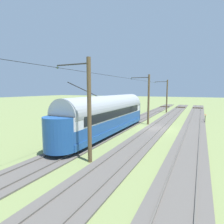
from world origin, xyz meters
TOP-DOWN VIEW (x-y plane):
  - ground_plane at (0.00, 0.00)m, footprint 220.00×220.00m
  - track_streetcar_siding at (-4.31, -0.31)m, footprint 2.80×80.00m
  - track_adjacent_siding at (0.00, -0.31)m, footprint 2.80×80.00m
  - track_third_siding at (4.31, -0.31)m, footprint 2.80×80.00m
  - vintage_streetcar at (4.31, 4.99)m, footprint 2.65×18.19m
  - catenary_pole_foreground at (1.77, -17.90)m, footprint 2.84×0.28m
  - catenary_pole_mid_near at (1.77, -2.50)m, footprint 2.84×0.28m
  - catenary_pole_mid_far at (1.77, 12.89)m, footprint 2.84×0.28m
  - overhead_wire_run at (4.27, 4.45)m, footprint 2.64×50.18m
  - switch_stand at (-5.66, -7.37)m, footprint 0.50×0.30m
  - spare_tie_stack at (7.85, 0.02)m, footprint 2.40×2.40m

SIDE VIEW (x-z plane):
  - ground_plane at x=0.00m, z-range 0.00..0.00m
  - track_streetcar_siding at x=-4.31m, z-range -0.04..0.14m
  - track_adjacent_siding at x=0.00m, z-range -0.04..0.14m
  - track_third_siding at x=4.31m, z-range -0.04..0.14m
  - spare_tie_stack at x=7.85m, z-range 0.00..0.54m
  - switch_stand at x=-5.66m, z-range 0.08..1.32m
  - vintage_streetcar at x=4.31m, z-range -0.42..4.95m
  - catenary_pole_foreground at x=1.77m, z-range 0.16..7.22m
  - catenary_pole_mid_near at x=1.77m, z-range 0.16..7.22m
  - catenary_pole_mid_far at x=1.77m, z-range 0.16..7.22m
  - overhead_wire_run at x=4.27m, z-range 6.42..6.60m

